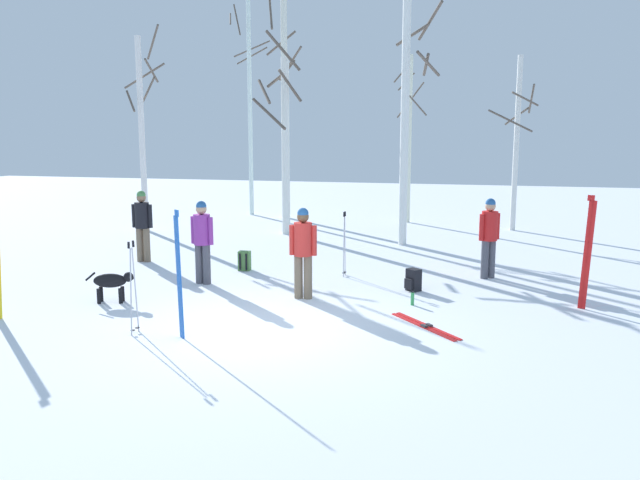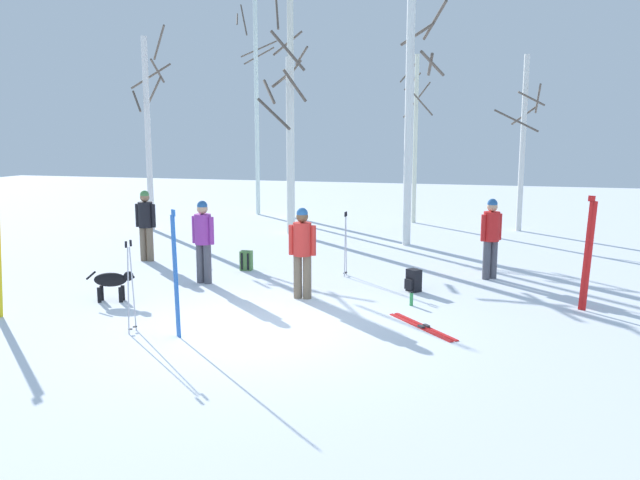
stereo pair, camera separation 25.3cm
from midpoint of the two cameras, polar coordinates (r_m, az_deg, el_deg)
ground_plane at (r=10.40m, az=-4.84°, el=-7.78°), size 60.00×60.00×0.00m
person_0 at (r=11.96m, az=-0.97°, el=-0.63°), size 0.52×0.34×1.72m
person_1 at (r=13.38m, az=-9.77°, el=0.32°), size 0.51×0.34×1.72m
person_2 at (r=14.08m, az=15.40°, el=0.57°), size 0.42×0.37×1.72m
person_3 at (r=16.02m, az=-14.73°, el=1.65°), size 0.52×0.34×1.72m
dog at (r=12.43m, az=-17.31°, el=-3.47°), size 0.87×0.39×0.57m
ski_pair_planted_1 at (r=12.11m, az=23.17°, el=-1.16°), size 0.20×0.09×2.02m
ski_pair_planted_2 at (r=9.93m, az=-11.95°, el=-2.98°), size 0.18×0.14×1.96m
ski_pair_lying_0 at (r=10.56m, az=9.71°, el=-7.56°), size 1.24×1.34×0.05m
ski_poles_0 at (r=13.91m, az=2.80°, el=-0.17°), size 0.07×0.20×1.40m
ski_poles_1 at (r=10.34m, az=-15.76°, el=-3.75°), size 0.07×0.23×1.46m
backpack_0 at (r=14.66m, az=-6.04°, el=-1.84°), size 0.28×0.30×0.44m
backpack_1 at (r=12.80m, az=8.83°, el=-3.57°), size 0.34×0.35×0.44m
water_bottle_0 at (r=11.77m, az=8.70°, el=-5.18°), size 0.06×0.06×0.26m
water_bottle_1 at (r=15.20m, az=-9.70°, el=-1.94°), size 0.07×0.07×0.22m
birch_tree_0 at (r=21.09m, az=-14.60°, el=9.50°), size 1.52×1.30×6.31m
birch_tree_1 at (r=24.48m, az=-5.37°, el=11.97°), size 1.42×1.70×7.88m
birch_tree_2 at (r=23.45m, az=-2.29°, el=11.88°), size 1.42×1.40×7.79m
birch_tree_3 at (r=19.56m, az=-2.37°, el=8.88°), size 1.55×1.49×5.98m
birch_tree_4 at (r=22.35m, az=8.75°, el=9.12°), size 1.18×1.19×5.65m
birch_tree_5 at (r=17.80m, az=8.43°, el=11.32°), size 1.33×1.82×7.06m
birch_tree_6 at (r=21.19m, az=17.85°, el=8.32°), size 1.50×1.36×5.43m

